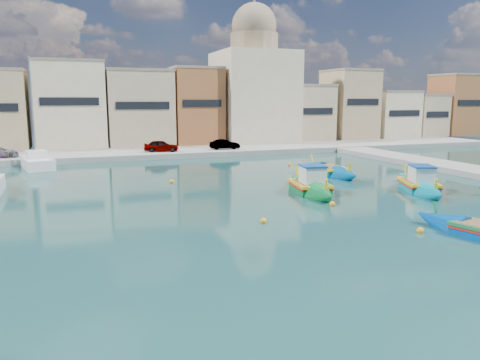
{
  "coord_description": "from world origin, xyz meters",
  "views": [
    {
      "loc": [
        -14.14,
        -20.55,
        6.3
      ],
      "look_at": [
        -4.44,
        6.0,
        1.4
      ],
      "focal_mm": 35.0,
      "sensor_mm": 36.0,
      "label": 1
    }
  ],
  "objects": [
    {
      "name": "parked_cars",
      "position": [
        -9.24,
        30.5,
        1.2
      ],
      "size": [
        27.42,
        2.18,
        1.27
      ],
      "color": "#4C1919",
      "rests_on": "north_quay"
    },
    {
      "name": "mooring_buoys",
      "position": [
        1.94,
        6.2,
        0.08
      ],
      "size": [
        23.49,
        23.26,
        0.36
      ],
      "color": "orange",
      "rests_on": "ground"
    },
    {
      "name": "north_townhouses",
      "position": [
        6.68,
        39.36,
        5.0
      ],
      "size": [
        83.2,
        7.87,
        10.19
      ],
      "color": "tan",
      "rests_on": "ground"
    },
    {
      "name": "church_block",
      "position": [
        10.0,
        40.0,
        8.41
      ],
      "size": [
        10.0,
        10.0,
        19.1
      ],
      "color": "beige",
      "rests_on": "ground"
    },
    {
      "name": "ground",
      "position": [
        0.0,
        0.0,
        0.0
      ],
      "size": [
        160.0,
        160.0,
        0.0
      ],
      "primitive_type": "plane",
      "color": "#153C3F",
      "rests_on": "ground"
    },
    {
      "name": "luzzu_blue_cabin",
      "position": [
        1.09,
        7.21,
        0.36
      ],
      "size": [
        3.47,
        8.66,
        2.98
      ],
      "color": "#0A7234",
      "rests_on": "ground"
    },
    {
      "name": "north_quay",
      "position": [
        0.0,
        32.0,
        0.3
      ],
      "size": [
        80.0,
        8.0,
        0.6
      ],
      "primitive_type": "cube",
      "color": "gray",
      "rests_on": "ground"
    },
    {
      "name": "yacht_north",
      "position": [
        -17.43,
        27.83,
        0.43
      ],
      "size": [
        3.88,
        8.48,
        10.94
      ],
      "color": "white",
      "rests_on": "ground"
    },
    {
      "name": "luzzu_turquoise_cabin",
      "position": [
        8.57,
        5.28,
        0.34
      ],
      "size": [
        5.16,
        8.89,
        2.83
      ],
      "color": "#0085A2",
      "rests_on": "ground"
    },
    {
      "name": "luzzu_cyan_mid",
      "position": [
        6.32,
        13.53,
        0.26
      ],
      "size": [
        2.11,
        8.49,
        2.51
      ],
      "color": "#005999",
      "rests_on": "ground"
    }
  ]
}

